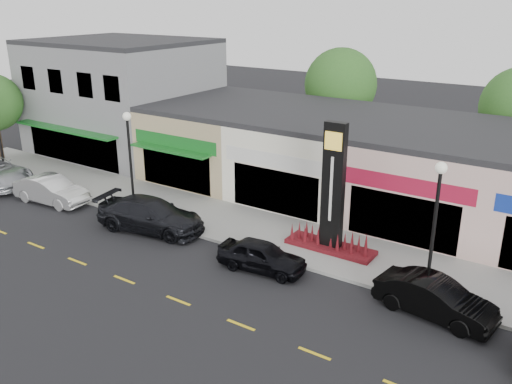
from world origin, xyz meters
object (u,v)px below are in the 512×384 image
Objects in this scene: car_dark_sedan at (151,215)px; car_black_sedan at (262,256)px; lamp_west_near at (130,152)px; car_white_van at (51,190)px; lamp_east_near at (435,217)px; car_black_conv at (435,298)px; pylon_sign at (332,206)px.

car_dark_sedan is 1.45× the size of car_black_sedan.
lamp_west_near is 0.96× the size of car_dark_sedan.
car_white_van is at bearing -164.51° from lamp_west_near.
lamp_east_near is 13.98m from car_dark_sedan.
car_dark_sedan reaches higher than car_black_conv.
lamp_east_near is 0.91× the size of pylon_sign.
car_dark_sedan reaches higher than car_black_sedan.
lamp_west_near is 16.85m from car_black_conv.
lamp_west_near is 1.00× the size of lamp_east_near.
lamp_east_near is 21.36m from car_white_van.
lamp_west_near is 1.23× the size of car_black_conv.
car_black_conv is (5.59, -2.70, -1.54)m from pylon_sign.
lamp_east_near is at bearing 38.37° from car_black_conv.
car_dark_sedan is at bearing -175.45° from lamp_east_near.
pylon_sign reaches higher than car_dark_sedan.
pylon_sign is at bearing 8.77° from lamp_west_near.
lamp_west_near reaches higher than car_black_sedan.
lamp_east_near is 1.17× the size of car_white_van.
car_white_van is at bearing 83.41° from car_black_sedan.
car_black_sedan is 0.88× the size of car_black_conv.
lamp_east_near is 1.39× the size of car_black_sedan.
car_dark_sedan reaches higher than car_white_van.
lamp_east_near reaches higher than car_black_sedan.
lamp_east_near reaches higher than car_dark_sedan.
car_black_conv is at bearing -93.76° from car_white_van.
car_black_sedan is (-6.68, -1.54, -2.81)m from lamp_east_near.
lamp_west_near is 9.85m from car_black_sedan.
car_black_conv is at bearing -91.93° from car_black_sedan.
lamp_east_near reaches higher than car_black_conv.
pylon_sign reaches higher than car_white_van.
lamp_west_near and lamp_east_near have the same top height.
car_white_van is (-21.14, -1.42, -2.70)m from lamp_east_near.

